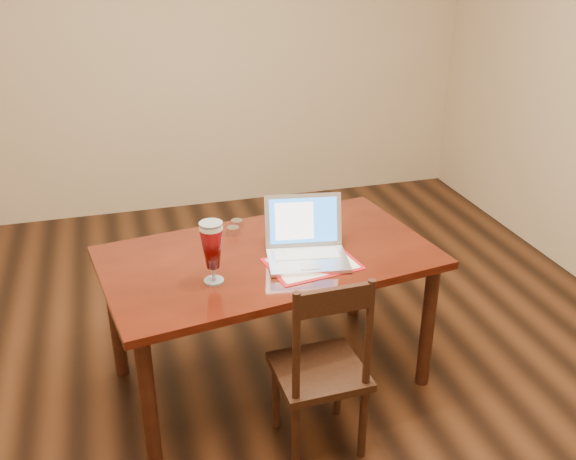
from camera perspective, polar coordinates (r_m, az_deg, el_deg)
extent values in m
plane|color=black|center=(3.28, -1.74, -14.43)|extent=(5.00, 5.00, 0.00)
cube|color=tan|center=(5.04, -9.32, 16.53)|extent=(4.50, 0.01, 2.70)
cube|color=#491409|center=(3.00, -1.70, -2.48)|extent=(1.63, 1.07, 0.04)
cylinder|color=#32170C|center=(2.76, -12.28, -14.93)|extent=(0.07, 0.07, 0.68)
cylinder|color=#32170C|center=(3.23, 12.30, -8.35)|extent=(0.07, 0.07, 0.68)
cylinder|color=#32170C|center=(3.33, -15.09, -7.54)|extent=(0.07, 0.07, 0.68)
cylinder|color=#32170C|center=(3.72, 6.00, -2.98)|extent=(0.07, 0.07, 0.68)
cube|color=maroon|center=(2.91, 2.18, -3.02)|extent=(0.44, 0.34, 0.00)
cube|color=silver|center=(2.91, 2.18, -2.98)|extent=(0.39, 0.30, 0.00)
cube|color=silver|center=(2.91, 1.78, -2.72)|extent=(0.39, 0.30, 0.02)
cube|color=silver|center=(2.95, 1.64, -2.11)|extent=(0.31, 0.16, 0.00)
cube|color=silver|center=(2.85, 1.99, -3.22)|extent=(0.10, 0.08, 0.00)
cube|color=silver|center=(3.00, 1.37, 0.86)|extent=(0.37, 0.13, 0.24)
cube|color=blue|center=(2.99, 1.39, 0.84)|extent=(0.32, 0.11, 0.20)
cube|color=white|center=(2.98, 0.57, 0.80)|extent=(0.19, 0.07, 0.17)
cylinder|color=silver|center=(2.78, -6.60, -4.50)|extent=(0.09, 0.09, 0.01)
cylinder|color=silver|center=(2.77, -6.64, -3.86)|extent=(0.01, 0.01, 0.06)
cylinder|color=silver|center=(2.67, -6.87, 0.26)|extent=(0.10, 0.10, 0.02)
cylinder|color=silver|center=(2.66, -6.89, 0.55)|extent=(0.10, 0.10, 0.01)
cylinder|color=silver|center=(3.19, -4.90, -0.08)|extent=(0.06, 0.06, 0.04)
cylinder|color=silver|center=(3.26, -4.57, 0.55)|extent=(0.06, 0.06, 0.04)
cube|color=black|center=(2.80, 2.78, -12.44)|extent=(0.39, 0.37, 0.04)
cylinder|color=black|center=(2.79, 0.68, -18.01)|extent=(0.04, 0.04, 0.37)
cylinder|color=black|center=(2.87, 6.68, -16.63)|extent=(0.04, 0.04, 0.37)
cylinder|color=black|center=(2.99, -1.09, -14.43)|extent=(0.04, 0.04, 0.37)
cylinder|color=black|center=(3.07, 4.48, -13.29)|extent=(0.04, 0.04, 0.37)
cylinder|color=black|center=(2.50, 0.74, -10.33)|extent=(0.03, 0.03, 0.48)
cylinder|color=black|center=(2.59, 7.19, -9.06)|extent=(0.03, 0.03, 0.48)
cube|color=black|center=(2.44, 4.16, -6.27)|extent=(0.30, 0.04, 0.11)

